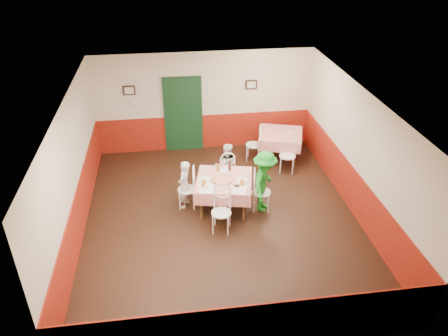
{
  "coord_description": "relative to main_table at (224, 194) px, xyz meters",
  "views": [
    {
      "loc": [
        -1.03,
        -7.84,
        5.85
      ],
      "look_at": [
        0.12,
        0.39,
        1.05
      ],
      "focal_mm": 35.0,
      "sensor_mm": 36.0,
      "label": 1
    }
  ],
  "objects": [
    {
      "name": "glass_b",
      "position": [
        0.35,
        -0.29,
        0.46
      ],
      "size": [
        0.09,
        0.09,
        0.14
      ],
      "primitive_type": "cylinder",
      "rotation": [
        0.0,
        0.0,
        -0.21
      ],
      "color": "#BF7219",
      "rests_on": "main_table"
    },
    {
      "name": "plate_right",
      "position": [
        0.38,
        -0.12,
        0.39
      ],
      "size": [
        0.3,
        0.3,
        0.01
      ],
      "primitive_type": "cylinder",
      "rotation": [
        0.0,
        0.0,
        -0.21
      ],
      "color": "white",
      "rests_on": "main_table"
    },
    {
      "name": "wallet",
      "position": [
        0.23,
        -0.33,
        0.4
      ],
      "size": [
        0.13,
        0.11,
        0.02
      ],
      "primitive_type": "cube",
      "rotation": [
        0.0,
        0.0,
        -0.21
      ],
      "color": "black",
      "rests_on": "main_table"
    },
    {
      "name": "shaker_c",
      "position": [
        -0.52,
        -0.27,
        0.43
      ],
      "size": [
        0.04,
        0.04,
        0.09
      ],
      "primitive_type": "cylinder",
      "rotation": [
        0.0,
        0.0,
        -0.21
      ],
      "color": "#B23319",
      "rests_on": "main_table"
    },
    {
      "name": "front_wall",
      "position": [
        -0.12,
        -3.89,
        1.02
      ],
      "size": [
        6.0,
        0.1,
        2.8
      ],
      "primitive_type": "cube",
      "color": "beige",
      "rests_on": "ground"
    },
    {
      "name": "ceiling",
      "position": [
        -0.12,
        -0.39,
        2.42
      ],
      "size": [
        7.0,
        7.0,
        0.0
      ],
      "primitive_type": "plane",
      "color": "white",
      "rests_on": "back_wall"
    },
    {
      "name": "menu_right",
      "position": [
        0.28,
        -0.45,
        0.39
      ],
      "size": [
        0.44,
        0.49,
        0.0
      ],
      "primitive_type": "cube",
      "rotation": [
        0.0,
        0.0,
        -0.42
      ],
      "color": "white",
      "rests_on": "main_table"
    },
    {
      "name": "shaker_a",
      "position": [
        -0.47,
        -0.33,
        0.43
      ],
      "size": [
        0.04,
        0.04,
        0.09
      ],
      "primitive_type": "cylinder",
      "rotation": [
        0.0,
        0.0,
        -0.21
      ],
      "color": "silver",
      "rests_on": "main_table"
    },
    {
      "name": "shaker_b",
      "position": [
        -0.42,
        -0.39,
        0.43
      ],
      "size": [
        0.04,
        0.04,
        0.09
      ],
      "primitive_type": "cylinder",
      "rotation": [
        0.0,
        0.0,
        -0.21
      ],
      "color": "silver",
      "rests_on": "main_table"
    },
    {
      "name": "chair_near",
      "position": [
        -0.17,
        -0.83,
        0.08
      ],
      "size": [
        0.51,
        0.51,
        0.9
      ],
      "primitive_type": null,
      "rotation": [
        0.0,
        0.0,
        -0.26
      ],
      "color": "white",
      "rests_on": "ground"
    },
    {
      "name": "chair_right",
      "position": [
        0.83,
        -0.17,
        0.08
      ],
      "size": [
        0.5,
        0.5,
        0.9
      ],
      "primitive_type": null,
      "rotation": [
        0.0,
        0.0,
        1.36
      ],
      "color": "white",
      "rests_on": "ground"
    },
    {
      "name": "chair_second_a",
      "position": [
        1.11,
        2.17,
        0.08
      ],
      "size": [
        0.53,
        0.53,
        0.9
      ],
      "primitive_type": null,
      "rotation": [
        0.0,
        0.0,
        -1.88
      ],
      "color": "white",
      "rests_on": "ground"
    },
    {
      "name": "beer_bottle",
      "position": [
        0.18,
        0.37,
        0.5
      ],
      "size": [
        0.08,
        0.08,
        0.24
      ],
      "primitive_type": "cylinder",
      "rotation": [
        0.0,
        0.0,
        -0.21
      ],
      "color": "#381C0A",
      "rests_on": "main_table"
    },
    {
      "name": "diner_right",
      "position": [
        0.88,
        -0.18,
        0.36
      ],
      "size": [
        0.89,
        1.09,
        1.46
      ],
      "primitive_type": "imported",
      "rotation": [
        0.0,
        0.0,
        1.13
      ],
      "color": "gray",
      "rests_on": "ground"
    },
    {
      "name": "wainscot_front",
      "position": [
        -0.12,
        -3.88,
        0.12
      ],
      "size": [
        6.0,
        0.03,
        1.0
      ],
      "primitive_type": "cube",
      "color": "maroon",
      "rests_on": "ground"
    },
    {
      "name": "left_wall",
      "position": [
        -3.12,
        -0.39,
        1.02
      ],
      "size": [
        0.1,
        7.0,
        2.8
      ],
      "primitive_type": "cube",
      "color": "beige",
      "rests_on": "ground"
    },
    {
      "name": "picture_left",
      "position": [
        -2.12,
        3.06,
        1.48
      ],
      "size": [
        0.32,
        0.03,
        0.26
      ],
      "primitive_type": "cube",
      "color": "black",
      "rests_on": "back_wall"
    },
    {
      "name": "thermostat",
      "position": [
        -2.02,
        3.06,
        1.12
      ],
      "size": [
        0.1,
        0.03,
        0.1
      ],
      "primitive_type": "cube",
      "color": "white",
      "rests_on": "back_wall"
    },
    {
      "name": "door",
      "position": [
        -0.72,
        3.06,
        0.68
      ],
      "size": [
        0.96,
        0.06,
        2.1
      ],
      "primitive_type": "cube",
      "color": "black",
      "rests_on": "ground"
    },
    {
      "name": "wainscot_back",
      "position": [
        -0.12,
        3.09,
        0.12
      ],
      "size": [
        6.0,
        0.03,
        1.0
      ],
      "primitive_type": "cube",
      "color": "maroon",
      "rests_on": "ground"
    },
    {
      "name": "diner_far",
      "position": [
        0.18,
        0.88,
        0.22
      ],
      "size": [
        0.58,
        0.45,
        1.18
      ],
      "primitive_type": "imported",
      "rotation": [
        0.0,
        0.0,
        3.13
      ],
      "color": "gray",
      "rests_on": "ground"
    },
    {
      "name": "diner_left",
      "position": [
        -0.88,
        0.18,
        0.21
      ],
      "size": [
        0.43,
        0.5,
        1.16
      ],
      "primitive_type": "imported",
      "rotation": [
        0.0,
        0.0,
        -2.01
      ],
      "color": "gray",
      "rests_on": "ground"
    },
    {
      "name": "second_table",
      "position": [
        1.86,
        2.17,
        0.0
      ],
      "size": [
        1.41,
        1.41,
        0.77
      ],
      "primitive_type": "cube",
      "rotation": [
        0.0,
        0.0,
        -0.31
      ],
      "color": "red",
      "rests_on": "ground"
    },
    {
      "name": "back_wall",
      "position": [
        -0.12,
        3.11,
        1.02
      ],
      "size": [
        6.0,
        0.1,
        2.8
      ],
      "primitive_type": "cube",
      "color": "beige",
      "rests_on": "ground"
    },
    {
      "name": "glass_c",
      "position": [
        -0.09,
        0.4,
        0.45
      ],
      "size": [
        0.09,
        0.09,
        0.14
      ],
      "primitive_type": "cylinder",
      "rotation": [
        0.0,
        0.0,
        -0.21
      ],
      "color": "#BF7219",
      "rests_on": "main_table"
    },
    {
      "name": "picture_right",
      "position": [
        1.18,
        3.06,
        1.48
      ],
      "size": [
        0.32,
        0.03,
        0.26
      ],
      "primitive_type": "cube",
      "color": "black",
      "rests_on": "back_wall"
    },
    {
      "name": "pizza",
      "position": [
        -0.04,
        -0.04,
        0.4
      ],
      "size": [
        0.54,
        0.54,
        0.03
      ],
      "primitive_type": "cylinder",
      "rotation": [
        0.0,
        0.0,
        -0.21
      ],
      "color": "#B74723",
      "rests_on": "main_table"
    },
    {
      "name": "floor",
      "position": [
        -0.12,
        -0.39,
        -0.38
      ],
      "size": [
        7.0,
        7.0,
        0.0
      ],
      "primitive_type": "plane",
      "color": "black",
      "rests_on": "ground"
    },
    {
      "name": "wainscot_left",
      "position": [
        -3.1,
        -0.39,
        0.12
      ],
      "size": [
        0.03,
        7.0,
        1.0
      ],
      "primitive_type": "cube",
      "color": "maroon",
      "rests_on": "ground"
    },
    {
      "name": "chair_second_b",
      "position": [
        1.86,
        1.42,
        0.08
      ],
      "size": [
        0.53,
        0.53,
        0.9
      ],
      "primitive_type": null,
      "rotation": [
        0.0,
        0.0,
        -0.31
      ],
      "color": "white",
      "rests_on": "ground"
    },
    {
      "name": "plate_far",
      "position": [
        0.07,
        0.39,
        0.39
      ],
      "size": [
        0.3,
        0.3,
        0.01
      ],
      "primitive_type": "cylinder",
      "rotation": [
        0.0,
        0.0,
        -0.21
      ],
      "color": "white",
      "rests_on": "main_table"
    },
    {
      "name": "chair_far",
      "position": [
        0.17,
        0.83,
        0.08
      ],
      "size": [
        0.44,
        0.44,
        0.9
      ],
      "primitive_type": null,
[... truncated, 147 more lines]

